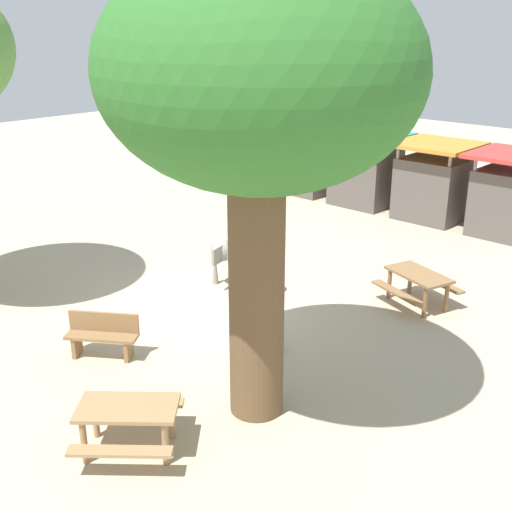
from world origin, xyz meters
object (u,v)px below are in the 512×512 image
object	(u,v)px
market_stall_teal	(365,173)
market_stall_red	(512,199)
person_handler	(243,225)
shade_tree_secondary	(257,82)
elephant	(244,260)
picnic_table_far	(128,417)
market_stall_white	(307,162)
wooden_bench	(103,334)
feed_bucket	(269,339)
market_stall_orange	(433,185)
picnic_table_near	(418,281)

from	to	relation	value
market_stall_teal	market_stall_red	xyz separation A→B (m)	(5.20, 0.00, 0.00)
person_handler	shade_tree_secondary	world-z (taller)	shade_tree_secondary
elephant	picnic_table_far	size ratio (longest dim) A/B	0.83
market_stall_white	market_stall_teal	size ratio (longest dim) A/B	1.00
person_handler	market_stall_white	xyz separation A→B (m)	(-3.19, 6.83, 0.19)
shade_tree_secondary	wooden_bench	distance (m)	6.01
market_stall_white	market_stall_red	xyz separation A→B (m)	(7.80, 0.00, 0.00)
person_handler	market_stall_red	xyz separation A→B (m)	(4.61, 6.83, 0.19)
market_stall_white	feed_bucket	distance (m)	12.49
market_stall_red	wooden_bench	bearing A→B (deg)	-102.41
market_stall_white	market_stall_teal	world-z (taller)	same
shade_tree_secondary	feed_bucket	bearing A→B (deg)	125.96
shade_tree_secondary	market_stall_red	distance (m)	12.71
shade_tree_secondary	picnic_table_far	bearing A→B (deg)	-107.25
elephant	feed_bucket	distance (m)	3.01
market_stall_teal	market_stall_orange	size ratio (longest dim) A/B	1.00
elephant	market_stall_teal	world-z (taller)	market_stall_teal
picnic_table_near	market_stall_teal	world-z (taller)	market_stall_teal
person_handler	feed_bucket	world-z (taller)	person_handler
picnic_table_near	feed_bucket	size ratio (longest dim) A/B	5.26
market_stall_teal	market_stall_white	bearing A→B (deg)	180.00
market_stall_teal	picnic_table_near	bearing A→B (deg)	-48.23
market_stall_orange	market_stall_white	bearing A→B (deg)	180.00
market_stall_orange	picnic_table_far	bearing A→B (deg)	-79.67
wooden_bench	feed_bucket	distance (m)	3.28
picnic_table_near	market_stall_teal	distance (m)	8.58
elephant	person_handler	world-z (taller)	person_handler
wooden_bench	picnic_table_far	bearing A→B (deg)	117.93
wooden_bench	picnic_table_far	world-z (taller)	wooden_bench
market_stall_white	market_stall_red	world-z (taller)	same
market_stall_teal	elephant	bearing A→B (deg)	-75.60
person_handler	market_stall_orange	bearing A→B (deg)	115.46
person_handler	shade_tree_secondary	distance (m)	8.57
person_handler	market_stall_teal	xyz separation A→B (m)	(-0.59, 6.83, 0.19)
market_stall_white	feed_bucket	xyz separation A→B (m)	(7.14, -10.19, -0.98)
picnic_table_far	shade_tree_secondary	bearing A→B (deg)	31.35
person_handler	market_stall_white	bearing A→B (deg)	156.89
market_stall_orange	market_stall_red	distance (m)	2.60
wooden_bench	market_stall_red	xyz separation A→B (m)	(2.79, 12.67, 0.67)
wooden_bench	market_stall_red	size ratio (longest dim) A/B	0.55
elephant	picnic_table_far	xyz separation A→B (m)	(3.00, -5.66, -0.18)
elephant	market_stall_orange	xyz separation A→B (m)	(0.43, 8.45, 0.37)
picnic_table_near	feed_bucket	bearing A→B (deg)	-88.41
person_handler	market_stall_orange	size ratio (longest dim) A/B	0.64
shade_tree_secondary	market_stall_white	size ratio (longest dim) A/B	2.87
picnic_table_far	elephant	bearing A→B (deg)	76.55
market_stall_white	market_stall_orange	distance (m)	5.20
shade_tree_secondary	market_stall_teal	bearing A→B (deg)	115.97
person_handler	picnic_table_near	xyz separation A→B (m)	(5.11, 0.44, -0.36)
market_stall_orange	feed_bucket	xyz separation A→B (m)	(1.94, -10.19, -0.98)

